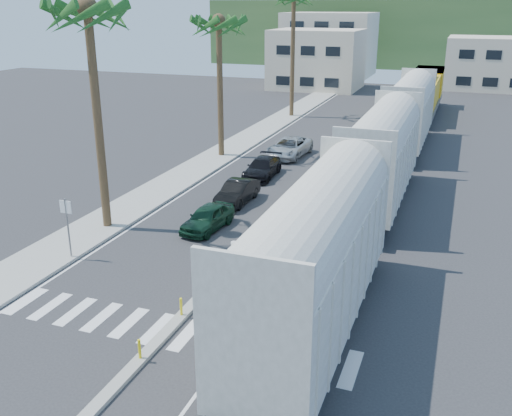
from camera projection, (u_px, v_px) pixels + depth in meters
The scene contains 16 objects.
ground at pixel (193, 306), 22.61m from camera, with size 140.00×140.00×0.00m, color #28282B.
sidewalk at pixel (234, 147), 47.43m from camera, with size 3.00×90.00×0.15m, color gray.
rails at pixel (403, 153), 45.72m from camera, with size 1.56×100.00×0.06m.
median at pixel (318, 172), 40.22m from camera, with size 0.45×60.00×0.85m.
crosswalk at pixel (169, 331), 20.84m from camera, with size 14.00×2.20×0.01m, color silver.
lane_markings at pixel (307, 154), 45.40m from camera, with size 9.42×90.00×0.01m.
freight_train at pixel (394, 137), 38.03m from camera, with size 3.00×60.94×5.85m.
palm_trees at pixel (225, 11), 41.64m from camera, with size 3.50×37.20×13.75m.
street_sign at pixel (67, 220), 26.08m from camera, with size 0.60×0.08×3.00m.
buildings at pixel (362, 52), 86.54m from camera, with size 38.00×27.00×10.00m.
hillside at pixel (423, 33), 108.96m from camera, with size 80.00×20.00×12.00m, color #385628.
car_lead at pixel (208, 218), 30.06m from camera, with size 1.92×4.01×1.32m, color #10311F.
car_second at pixel (237, 192), 34.07m from camera, with size 1.54×4.13×1.35m, color black.
car_third at pixel (262, 168), 39.18m from camera, with size 2.03×4.62×1.32m, color black.
car_rear at pixel (289, 147), 44.47m from camera, with size 2.77×5.44×1.47m, color #B8BBBE.
cyclist at pixel (238, 276), 23.41m from camera, with size 1.22×2.12×2.31m.
Camera 1 is at (9.21, -17.89, 11.29)m, focal length 40.00 mm.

